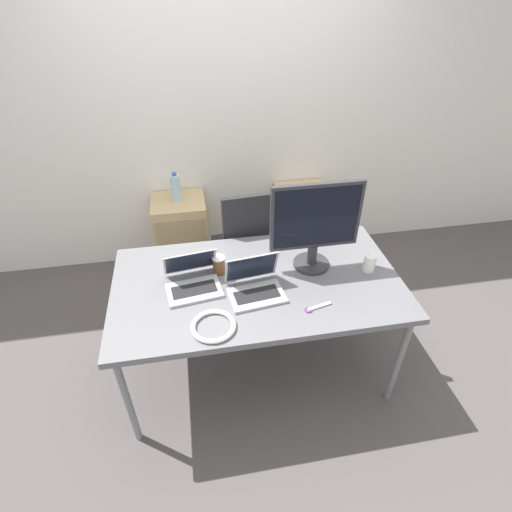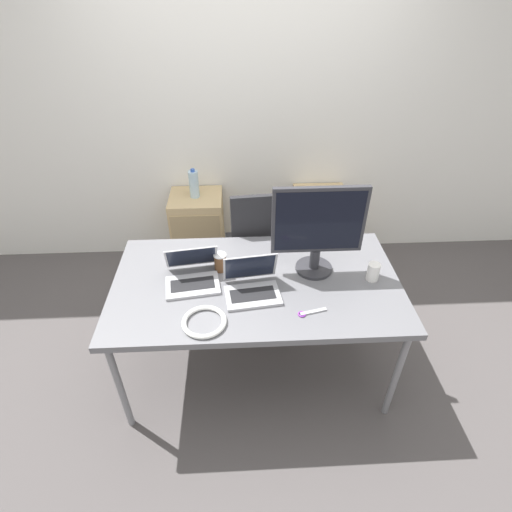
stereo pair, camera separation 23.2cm
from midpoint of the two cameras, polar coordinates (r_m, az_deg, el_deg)
ground_plane at (r=2.93m, az=2.39°, el=-15.20°), size 14.00×14.00×0.00m
wall_back at (r=3.41m, az=0.80°, el=19.51°), size 10.00×0.05×2.60m
desk at (r=2.41m, az=2.82°, el=-4.52°), size 1.71×0.95×0.77m
office_chair at (r=3.19m, az=2.44°, el=-0.38°), size 0.56×0.58×1.05m
cabinet_left at (r=3.60m, az=-6.37°, el=3.48°), size 0.44×0.41×0.70m
cabinet_right at (r=3.69m, az=10.66°, el=3.91°), size 0.44×0.41×0.70m
water_bottle at (r=3.37m, az=-6.90°, el=10.12°), size 0.08×0.08×0.25m
laptop_left at (r=2.27m, az=2.33°, el=-4.38°), size 0.33×0.30×0.21m
laptop_right at (r=2.36m, az=-6.32°, el=-2.90°), size 0.34×0.34×0.20m
monitor at (r=2.33m, az=11.69°, el=3.76°), size 0.54×0.22×0.56m
coffee_cup_white at (r=2.49m, az=18.99°, el=-2.26°), size 0.07×0.07×0.11m
coffee_cup_brown at (r=2.42m, az=-2.41°, el=-0.99°), size 0.08×0.08×0.12m
cable_coil at (r=2.12m, az=-4.28°, el=-9.48°), size 0.24×0.24×0.03m
scissors at (r=2.21m, az=10.68°, el=-8.07°), size 0.17×0.07×0.01m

